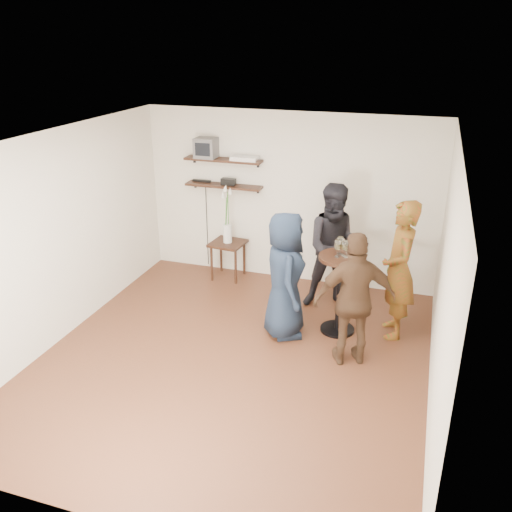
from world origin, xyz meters
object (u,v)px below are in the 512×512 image
(radio, at_px, (228,182))
(person_plaid, at_px, (399,270))
(dvd_deck, at_px, (245,158))
(side_table, at_px, (228,248))
(crt_monitor, at_px, (206,148))
(drinks_table, at_px, (340,284))
(person_navy, at_px, (285,275))
(person_dark, at_px, (336,247))
(person_brown, at_px, (355,300))

(radio, bearing_deg, person_plaid, -23.13)
(dvd_deck, xyz_separation_m, side_table, (-0.24, -0.18, -1.40))
(crt_monitor, height_order, side_table, crt_monitor)
(dvd_deck, distance_m, radio, 0.47)
(crt_monitor, bearing_deg, drinks_table, -29.19)
(side_table, bearing_deg, person_navy, -47.28)
(person_dark, bearing_deg, crt_monitor, 148.41)
(crt_monitor, bearing_deg, person_brown, -36.91)
(person_plaid, bearing_deg, drinks_table, -90.00)
(crt_monitor, height_order, person_plaid, crt_monitor)
(person_brown, bearing_deg, person_navy, -44.71)
(person_dark, distance_m, person_brown, 1.42)
(side_table, xyz_separation_m, person_dark, (1.77, -0.45, 0.39))
(person_dark, distance_m, person_navy, 1.07)
(drinks_table, relative_size, person_dark, 0.59)
(side_table, bearing_deg, person_brown, -38.69)
(radio, bearing_deg, person_brown, -40.86)
(crt_monitor, xyz_separation_m, side_table, (0.38, -0.18, -1.52))
(drinks_table, distance_m, person_dark, 0.74)
(drinks_table, distance_m, person_brown, 0.72)
(crt_monitor, relative_size, drinks_table, 0.30)
(crt_monitor, relative_size, person_plaid, 0.18)
(drinks_table, relative_size, person_navy, 0.64)
(person_navy, bearing_deg, person_brown, -135.29)
(dvd_deck, bearing_deg, person_plaid, -25.42)
(person_plaid, bearing_deg, person_dark, -133.70)
(side_table, relative_size, drinks_table, 0.56)
(crt_monitor, xyz_separation_m, person_plaid, (3.03, -1.15, -1.12))
(crt_monitor, xyz_separation_m, dvd_deck, (0.62, 0.00, -0.12))
(person_plaid, bearing_deg, crt_monitor, -123.60)
(person_plaid, relative_size, person_navy, 1.09)
(person_navy, xyz_separation_m, person_brown, (0.93, -0.37, -0.01))
(radio, height_order, drinks_table, radio)
(radio, height_order, side_table, radio)
(person_plaid, distance_m, person_navy, 1.42)
(crt_monitor, distance_m, side_table, 1.58)
(person_dark, bearing_deg, dvd_deck, 142.47)
(crt_monitor, relative_size, person_brown, 0.20)
(crt_monitor, xyz_separation_m, drinks_table, (2.34, -1.31, -1.34))
(side_table, bearing_deg, dvd_deck, 36.59)
(dvd_deck, height_order, person_plaid, dvd_deck)
(side_table, distance_m, drinks_table, 2.27)
(side_table, relative_size, person_navy, 0.36)
(person_navy, bearing_deg, person_dark, -48.91)
(drinks_table, height_order, person_navy, person_navy)
(person_dark, bearing_deg, person_navy, -131.09)
(person_plaid, xyz_separation_m, person_dark, (-0.88, 0.53, -0.00))
(person_plaid, height_order, person_dark, person_plaid)
(person_plaid, height_order, person_navy, person_plaid)
(drinks_table, bearing_deg, crt_monitor, 150.81)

